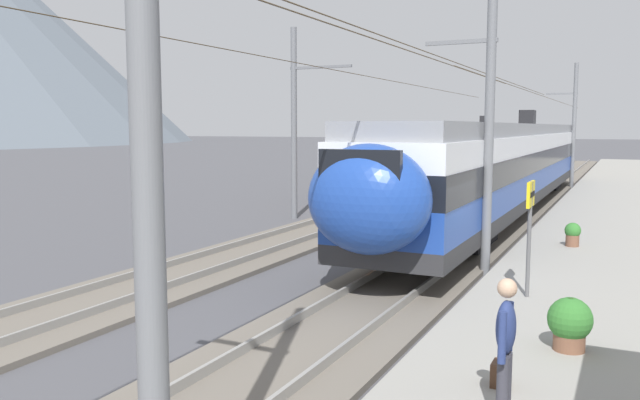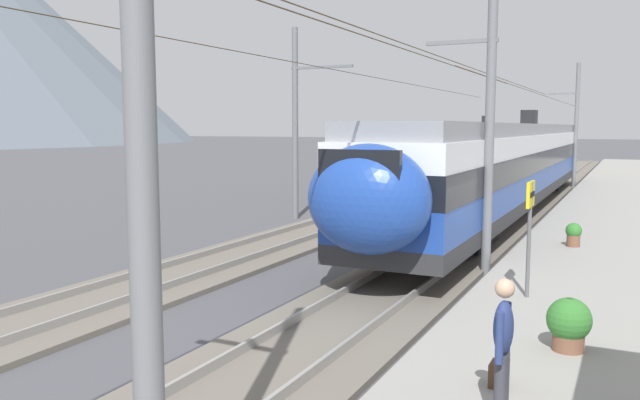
{
  "view_description": "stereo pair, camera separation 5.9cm",
  "coord_description": "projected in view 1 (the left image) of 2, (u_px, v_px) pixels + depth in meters",
  "views": [
    {
      "loc": [
        -13.78,
        -3.81,
        3.72
      ],
      "look_at": [
        -1.05,
        2.38,
        2.11
      ],
      "focal_mm": 35.96,
      "sensor_mm": 36.0,
      "label": 1
    },
    {
      "loc": [
        -13.75,
        -3.87,
        3.72
      ],
      "look_at": [
        -1.05,
        2.38,
        2.11
      ],
      "focal_mm": 35.96,
      "sensor_mm": 36.0,
      "label": 2
    }
  ],
  "objects": [
    {
      "name": "ground_plane",
      "position": [
        435.0,
        293.0,
        14.39
      ],
      "size": [
        400.0,
        400.0,
        0.0
      ],
      "primitive_type": "plane",
      "color": "#4C4C51"
    },
    {
      "name": "track_near",
      "position": [
        397.0,
        286.0,
        14.78
      ],
      "size": [
        120.0,
        3.0,
        0.28
      ],
      "color": "#6B6359",
      "rests_on": "ground"
    },
    {
      "name": "track_far",
      "position": [
        212.0,
        265.0,
        17.04
      ],
      "size": [
        120.0,
        3.0,
        0.28
      ],
      "color": "#6B6359",
      "rests_on": "ground"
    },
    {
      "name": "train_near_platform",
      "position": [
        507.0,
        163.0,
        27.02
      ],
      "size": [
        33.18,
        2.86,
        4.27
      ],
      "color": "#2D2D30",
      "rests_on": "track_near"
    },
    {
      "name": "train_far_track",
      "position": [
        468.0,
        149.0,
        43.05
      ],
      "size": [
        33.65,
        2.93,
        4.27
      ],
      "color": "#2D2D30",
      "rests_on": "track_far"
    },
    {
      "name": "catenary_mast_west",
      "position": [
        133.0,
        54.0,
        4.66
      ],
      "size": [
        46.2,
        1.81,
        8.26
      ],
      "color": "slate",
      "rests_on": "ground"
    },
    {
      "name": "catenary_mast_mid",
      "position": [
        485.0,
        110.0,
        15.84
      ],
      "size": [
        46.2,
        1.81,
        8.0
      ],
      "color": "slate",
      "rests_on": "ground"
    },
    {
      "name": "catenary_mast_east",
      "position": [
        572.0,
        123.0,
        38.58
      ],
      "size": [
        46.2,
        1.81,
        7.53
      ],
      "color": "slate",
      "rests_on": "ground"
    },
    {
      "name": "catenary_mast_far_side",
      "position": [
        298.0,
        119.0,
        25.61
      ],
      "size": [
        46.2,
        2.66,
        7.65
      ],
      "color": "slate",
      "rests_on": "ground"
    },
    {
      "name": "platform_sign",
      "position": [
        530.0,
        213.0,
        12.55
      ],
      "size": [
        0.7,
        0.08,
        2.3
      ],
      "color": "#59595B",
      "rests_on": "platform_slab"
    },
    {
      "name": "passenger_walking",
      "position": [
        505.0,
        344.0,
        7.18
      ],
      "size": [
        0.53,
        0.22,
        1.69
      ],
      "color": "#383842",
      "rests_on": "platform_slab"
    },
    {
      "name": "handbag_beside_passenger",
      "position": [
        499.0,
        373.0,
        8.35
      ],
      "size": [
        0.32,
        0.18,
        0.44
      ],
      "color": "#472D1E",
      "rests_on": "platform_slab"
    },
    {
      "name": "potted_plant_platform_edge",
      "position": [
        570.0,
        321.0,
        9.64
      ],
      "size": [
        0.66,
        0.66,
        0.81
      ],
      "color": "brown",
      "rests_on": "platform_slab"
    },
    {
      "name": "potted_plant_by_shelter",
      "position": [
        573.0,
        233.0,
        18.07
      ],
      "size": [
        0.44,
        0.44,
        0.68
      ],
      "color": "brown",
      "rests_on": "platform_slab"
    }
  ]
}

